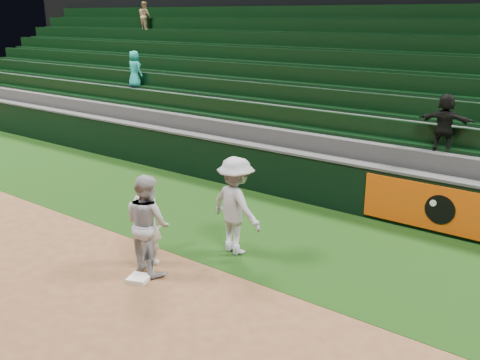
# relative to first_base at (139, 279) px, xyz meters

# --- Properties ---
(ground) EXTENTS (70.00, 70.00, 0.00)m
(ground) POSITION_rel_first_base_xyz_m (0.17, 0.29, -0.04)
(ground) COLOR brown
(ground) RESTS_ON ground
(foul_grass) EXTENTS (36.00, 4.20, 0.01)m
(foul_grass) POSITION_rel_first_base_xyz_m (0.17, 3.29, -0.04)
(foul_grass) COLOR black
(foul_grass) RESTS_ON ground
(first_base) EXTENTS (0.46, 0.46, 0.08)m
(first_base) POSITION_rel_first_base_xyz_m (0.00, 0.00, 0.00)
(first_base) COLOR white
(first_base) RESTS_ON ground
(first_baseman) EXTENTS (0.71, 0.58, 1.68)m
(first_baseman) POSITION_rel_first_base_xyz_m (-0.41, 0.63, 0.80)
(first_baseman) COLOR white
(first_baseman) RESTS_ON ground
(baserunner) EXTENTS (1.01, 0.85, 1.85)m
(baserunner) POSITION_rel_first_base_xyz_m (-0.15, 0.41, 0.88)
(baserunner) COLOR #A3A6AE
(baserunner) RESTS_ON ground
(base_coach) EXTENTS (1.38, 0.97, 1.95)m
(base_coach) POSITION_rel_first_base_xyz_m (0.64, 2.01, 0.94)
(base_coach) COLOR #A4A6B2
(base_coach) RESTS_ON foul_grass
(field_wall) EXTENTS (36.00, 0.45, 1.25)m
(field_wall) POSITION_rel_first_base_xyz_m (0.19, 5.49, 0.59)
(field_wall) COLOR black
(field_wall) RESTS_ON ground
(stadium_seating) EXTENTS (36.00, 5.95, 5.06)m
(stadium_seating) POSITION_rel_first_base_xyz_m (0.16, 9.26, 1.66)
(stadium_seating) COLOR #353537
(stadium_seating) RESTS_ON ground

